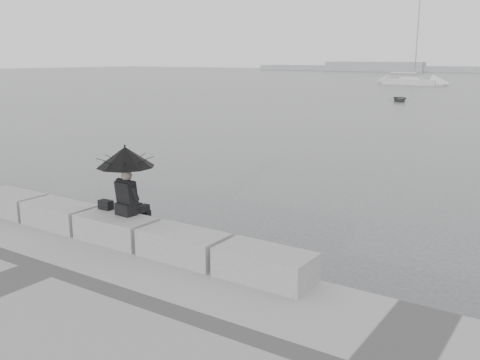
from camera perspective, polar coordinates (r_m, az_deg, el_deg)
The scene contains 10 objects.
ground at distance 11.31m, azimuth -11.22°, elevation -8.14°, with size 360.00×360.00×0.00m, color #3F4144.
stone_block_far_left at distance 13.38m, azimuth -23.18°, elevation -2.28°, with size 1.60×0.80×0.50m, color gray.
stone_block_left at distance 12.02m, azimuth -18.68°, elevation -3.54°, with size 1.60×0.80×0.50m, color gray.
stone_block_centre at distance 10.77m, azimuth -13.08°, elevation -5.08°, with size 1.60×0.80×0.50m, color gray.
stone_block_right at distance 9.66m, azimuth -6.06°, elevation -6.92°, with size 1.60×0.80×0.50m, color gray.
stone_block_far_right at distance 8.74m, azimuth 2.68°, elevation -9.05°, with size 1.60×0.80×0.50m, color gray.
seated_person at distance 10.55m, azimuth -12.14°, elevation 1.58°, with size 1.13×1.13×1.39m.
bag at distance 11.22m, azimuth -14.13°, elevation -2.58°, with size 0.29×0.17×0.19m, color black.
sailboat_left at distance 86.12m, azimuth 17.75°, elevation 9.99°, with size 8.87×3.93×12.90m.
dinghy at distance 53.16m, azimuth 16.66°, elevation 8.31°, with size 2.76×1.17×0.47m, color slate.
Camera 1 is at (7.54, -7.41, 4.02)m, focal length 40.00 mm.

